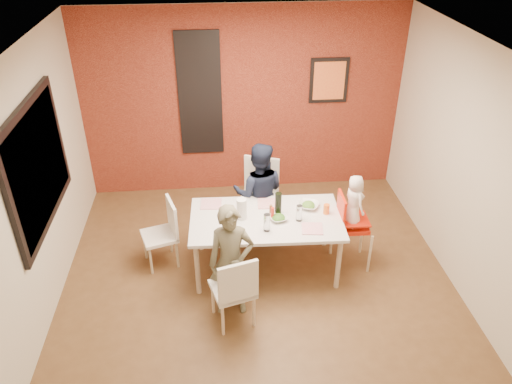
{
  "coord_description": "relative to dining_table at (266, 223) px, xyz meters",
  "views": [
    {
      "loc": [
        -0.44,
        -4.41,
        3.92
      ],
      "look_at": [
        0.0,
        0.3,
        1.05
      ],
      "focal_mm": 35.0,
      "sensor_mm": 36.0,
      "label": 1
    }
  ],
  "objects": [
    {
      "name": "ground",
      "position": [
        -0.11,
        -0.26,
        -0.66
      ],
      "size": [
        4.5,
        4.5,
        0.0
      ],
      "primitive_type": "plane",
      "color": "brown",
      "rests_on": "ground"
    },
    {
      "name": "plate_far_mid",
      "position": [
        0.05,
        0.29,
        0.07
      ],
      "size": [
        0.24,
        0.24,
        0.01
      ],
      "primitive_type": "cube",
      "rotation": [
        0.0,
        0.0,
        -0.06
      ],
      "color": "white",
      "rests_on": "dining_table"
    },
    {
      "name": "wall_back",
      "position": [
        -0.11,
        1.99,
        0.69
      ],
      "size": [
        4.5,
        0.02,
        2.7
      ],
      "primitive_type": "cube",
      "color": "beige",
      "rests_on": "ground"
    },
    {
      "name": "plate_near_right",
      "position": [
        0.48,
        -0.26,
        0.07
      ],
      "size": [
        0.25,
        0.25,
        0.01
      ],
      "primitive_type": "cube",
      "rotation": [
        0.0,
        0.0,
        -0.12
      ],
      "color": "white",
      "rests_on": "dining_table"
    },
    {
      "name": "wine_bottle",
      "position": [
        0.14,
        0.05,
        0.21
      ],
      "size": [
        0.08,
        0.08,
        0.29
      ],
      "primitive_type": "cylinder",
      "color": "black",
      "rests_on": "dining_table"
    },
    {
      "name": "picture_window_pane",
      "position": [
        -2.32,
        -0.06,
        0.89
      ],
      "size": [
        0.02,
        1.55,
        1.15
      ],
      "primitive_type": "cube",
      "color": "black",
      "rests_on": "wall_left"
    },
    {
      "name": "plate_far_left",
      "position": [
        -0.62,
        0.35,
        0.07
      ],
      "size": [
        0.26,
        0.26,
        0.01
      ],
      "primitive_type": "cube",
      "rotation": [
        0.0,
        0.0,
        -0.06
      ],
      "color": "white",
      "rests_on": "dining_table"
    },
    {
      "name": "ceiling",
      "position": [
        -0.11,
        -0.26,
        2.04
      ],
      "size": [
        4.5,
        4.5,
        0.02
      ],
      "primitive_type": "cube",
      "color": "white",
      "rests_on": "wall_back"
    },
    {
      "name": "condiment_brown",
      "position": [
        0.06,
        0.05,
        0.13
      ],
      "size": [
        0.04,
        0.04,
        0.14
      ],
      "primitive_type": "cylinder",
      "color": "brown",
      "rests_on": "dining_table"
    },
    {
      "name": "dining_table",
      "position": [
        0.0,
        0.0,
        0.0
      ],
      "size": [
        1.76,
        1.02,
        0.72
      ],
      "rotation": [
        0.0,
        0.0,
        -0.03
      ],
      "color": "silver",
      "rests_on": "ground"
    },
    {
      "name": "child_far",
      "position": [
        -0.02,
        0.61,
        0.02
      ],
      "size": [
        0.73,
        0.61,
        1.36
      ],
      "primitive_type": "imported",
      "rotation": [
        0.0,
        0.0,
        2.99
      ],
      "color": "black",
      "rests_on": "ground"
    },
    {
      "name": "picture_window_frame",
      "position": [
        -2.33,
        -0.06,
        0.89
      ],
      "size": [
        0.05,
        1.7,
        1.3
      ],
      "primitive_type": "cube",
      "color": "black",
      "rests_on": "wall_left"
    },
    {
      "name": "child_near",
      "position": [
        -0.43,
        -0.66,
        -0.01
      ],
      "size": [
        0.48,
        0.32,
        1.3
      ],
      "primitive_type": "imported",
      "rotation": [
        0.0,
        0.0,
        0.02
      ],
      "color": "brown",
      "rests_on": "ground"
    },
    {
      "name": "salad_bowl_b",
      "position": [
        0.52,
        0.17,
        0.09
      ],
      "size": [
        0.31,
        0.31,
        0.06
      ],
      "primitive_type": "imported",
      "rotation": [
        0.0,
        0.0,
        -0.41
      ],
      "color": "white",
      "rests_on": "dining_table"
    },
    {
      "name": "art_print_frame",
      "position": [
        1.09,
        1.95,
        0.99
      ],
      "size": [
        0.54,
        0.03,
        0.64
      ],
      "primitive_type": "cube",
      "color": "black",
      "rests_on": "wall_back"
    },
    {
      "name": "chair_near",
      "position": [
        -0.41,
        -0.9,
        -0.16
      ],
      "size": [
        0.51,
        0.51,
        0.89
      ],
      "rotation": [
        0.0,
        0.0,
        3.42
      ],
      "color": "silver",
      "rests_on": "ground"
    },
    {
      "name": "chair_left",
      "position": [
        -1.18,
        0.23,
        -0.19
      ],
      "size": [
        0.49,
        0.49,
        0.84
      ],
      "rotation": [
        0.0,
        0.0,
        5.02
      ],
      "color": "white",
      "rests_on": "ground"
    },
    {
      "name": "salad_bowl_a",
      "position": [
        0.14,
        -0.05,
        0.09
      ],
      "size": [
        0.24,
        0.24,
        0.05
      ],
      "primitive_type": "imported",
      "rotation": [
        0.0,
        0.0,
        0.23
      ],
      "color": "white",
      "rests_on": "dining_table"
    },
    {
      "name": "wall_left",
      "position": [
        -2.36,
        -0.26,
        0.69
      ],
      "size": [
        0.02,
        4.5,
        2.7
      ],
      "primitive_type": "cube",
      "color": "beige",
      "rests_on": "ground"
    },
    {
      "name": "condiment_red",
      "position": [
        0.07,
        -0.03,
        0.14
      ],
      "size": [
        0.04,
        0.04,
        0.15
      ],
      "primitive_type": "cylinder",
      "color": "red",
      "rests_on": "dining_table"
    },
    {
      "name": "chair_far",
      "position": [
        0.01,
        0.86,
        -0.1
      ],
      "size": [
        0.59,
        0.59,
        1.0
      ],
      "rotation": [
        0.0,
        0.0,
        -0.35
      ],
      "color": "beige",
      "rests_on": "ground"
    },
    {
      "name": "wall_right",
      "position": [
        2.14,
        -0.26,
        0.69
      ],
      "size": [
        0.02,
        4.5,
        2.7
      ],
      "primitive_type": "cube",
      "color": "beige",
      "rests_on": "ground"
    },
    {
      "name": "glassblock_strip",
      "position": [
        -0.71,
        1.95,
        0.84
      ],
      "size": [
        0.55,
        0.03,
        1.7
      ],
      "primitive_type": "cube",
      "color": "silver",
      "rests_on": "wall_back"
    },
    {
      "name": "wine_glass_b",
      "position": [
        0.36,
        -0.08,
        0.16
      ],
      "size": [
        0.07,
        0.07,
        0.2
      ],
      "primitive_type": "cylinder",
      "color": "white",
      "rests_on": "dining_table"
    },
    {
      "name": "wine_glass_a",
      "position": [
        -0.02,
        -0.24,
        0.17
      ],
      "size": [
        0.07,
        0.07,
        0.21
      ],
      "primitive_type": "cylinder",
      "color": "silver",
      "rests_on": "dining_table"
    },
    {
      "name": "paper_towel_roll",
      "position": [
        -0.28,
        0.02,
        0.19
      ],
      "size": [
        0.11,
        0.11,
        0.25
      ],
      "primitive_type": "cylinder",
      "color": "white",
      "rests_on": "dining_table"
    },
    {
      "name": "plate_near_left",
      "position": [
        -0.44,
        -0.31,
        0.07
      ],
      "size": [
        0.24,
        0.24,
        0.01
      ],
      "primitive_type": "cube",
      "rotation": [
        0.0,
        0.0,
        0.24
      ],
      "color": "white",
      "rests_on": "dining_table"
    },
    {
      "name": "wall_front",
      "position": [
        -0.11,
        -2.51,
        0.69
      ],
      "size": [
        4.5,
        0.02,
        2.7
      ],
      "primitive_type": "cube",
      "color": "beige",
      "rests_on": "ground"
    },
    {
      "name": "glassblock_surround",
      "position": [
        -0.71,
        1.95,
        0.84
      ],
      "size": [
        0.6,
        0.03,
        1.76
      ],
      "primitive_type": "cube",
      "color": "black",
      "rests_on": "wall_back"
    },
    {
      "name": "toddler",
      "position": [
        1.01,
        -0.0,
        0.23
      ],
      "size": [
        0.29,
        0.36,
        0.64
      ],
      "primitive_type": "imported",
      "rotation": [
        0.0,
        0.0,
        1.88
      ],
      "color": "white",
      "rests_on": "high_chair"
    },
    {
      "name": "high_chair",
      "position": [
        0.98,
        -0.0,
        -0.08
      ],
      "size": [
        0.41,
        0.41,
        0.96
      ],
      "rotation": [
        0.0,
        0.0,
        1.55
      ],
      "color": "red",
      "rests_on": "ground"
    },
    {
      "name": "sippy_cup",
      "position": [
        0.7,
        0.03,
        0.12
      ],
      "size": [
        0.07,
        0.07,
        0.12
      ],
      "primitive_type": "cylinder",
      "color": "orange",
      "rests_on": "dining_table"
    },
    {
      "name": "art_print_canvas",
      "position": [
        1.09,
        1.93,
        0.99
      ],
      "size": [
        0.44,
        0.01,
        0.54
      ],
      "primitive_type": "cube",
      "color": "orange",
      "rests_on": "wall_back"
    },
    {
      "name": "brick_accent_wall",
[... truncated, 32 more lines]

